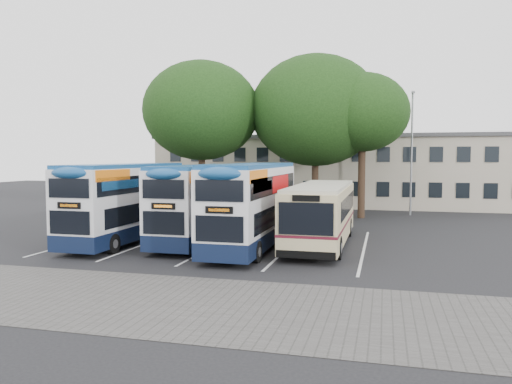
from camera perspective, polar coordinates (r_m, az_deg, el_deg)
The scene contains 12 objects.
ground at distance 19.29m, azimuth 1.81°, elevation -8.82°, with size 120.00×120.00×0.00m, color black.
paving_strip at distance 15.30m, azimuth -9.96°, elevation -12.28°, with size 40.00×6.00×0.01m, color #595654.
bay_lines at distance 25.01m, azimuth -4.09°, elevation -5.85°, with size 14.12×11.00×0.01m.
depot_building at distance 45.54m, azimuth 9.31°, elevation 2.53°, with size 32.40×8.40×6.20m.
lamp_post at distance 38.37m, azimuth 17.37°, elevation 5.02°, with size 0.25×1.05×9.06m.
tree_left at distance 37.08m, azimuth -6.26°, elevation 9.20°, with size 8.51×8.51×11.28m.
tree_mid at distance 36.97m, azimuth 6.83°, elevation 9.21°, with size 9.50×9.50×11.70m.
tree_right at distance 35.89m, azimuth 12.08°, elevation 8.86°, with size 6.46×6.46×10.14m.
bus_dd_left at distance 26.08m, azimuth -14.56°, elevation -0.77°, with size 2.29×9.46×3.94m.
bus_dd_mid at distance 25.37m, azimuth -6.06°, elevation -0.86°, with size 2.26×9.32×3.88m.
bus_dd_right at distance 23.34m, azimuth -0.44°, elevation -1.14°, with size 2.31×9.54×3.97m.
bus_single at distance 24.58m, azimuth 7.51°, elevation -2.12°, with size 2.52×9.91×2.95m.
Camera 1 is at (4.12, -18.35, 4.28)m, focal length 35.00 mm.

